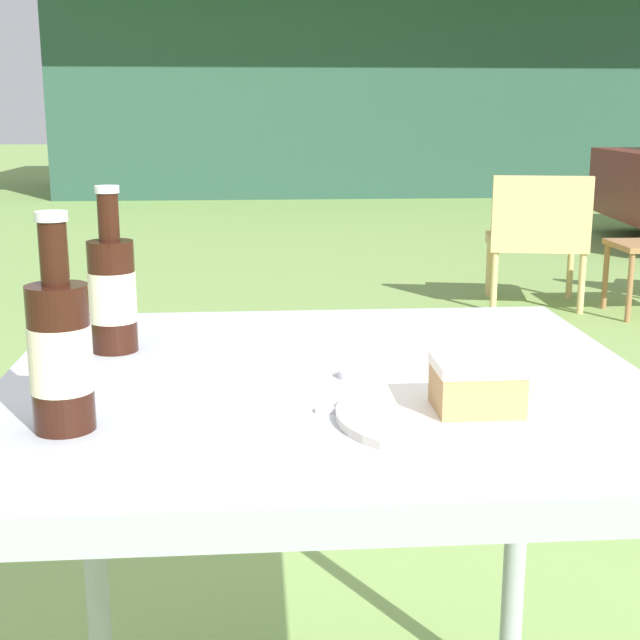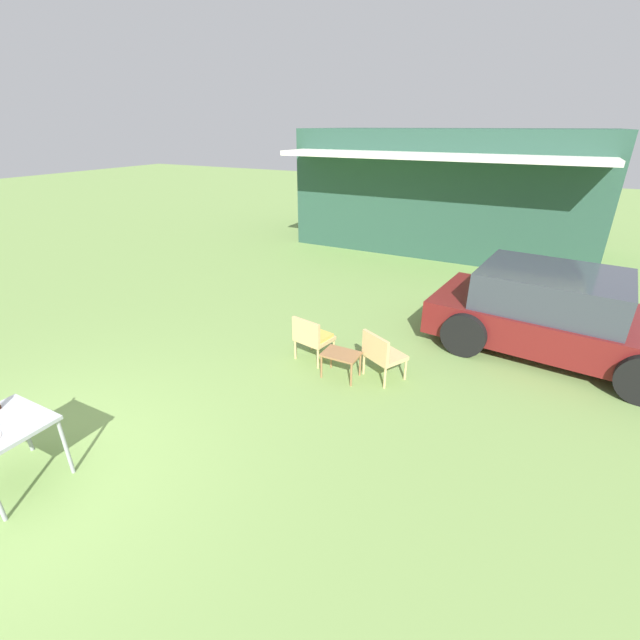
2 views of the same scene
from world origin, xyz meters
TOP-DOWN VIEW (x-y plane):
  - cabin_building at (1.57, 11.91)m, footprint 8.19×4.98m
  - wicker_chair_cushioned at (1.48, 3.69)m, footprint 0.60×0.55m
  - patio_table at (0.00, 0.00)m, footprint 0.82×0.77m
  - cake_on_plate at (0.13, -0.17)m, footprint 0.25×0.25m
  - cola_bottle_near at (-0.29, 0.15)m, footprint 0.07×0.07m
  - cola_bottle_far at (-0.29, -0.17)m, footprint 0.07×0.07m
  - fork at (0.06, -0.16)m, footprint 0.16×0.05m
  - loose_bottle_cap at (0.03, -0.01)m, footprint 0.03×0.03m

SIDE VIEW (x-z plane):
  - wicker_chair_cushioned at x=1.48m, z-range 0.05..0.79m
  - patio_table at x=0.00m, z-range 0.29..1.03m
  - fork at x=0.06m, z-range 0.74..0.74m
  - loose_bottle_cap at x=0.03m, z-range 0.74..0.75m
  - cake_on_plate at x=0.13m, z-range 0.72..0.79m
  - cola_bottle_near at x=-0.29m, z-range 0.71..0.94m
  - cola_bottle_far at x=-0.29m, z-range 0.71..0.94m
  - cabin_building at x=1.57m, z-range 0.01..3.34m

